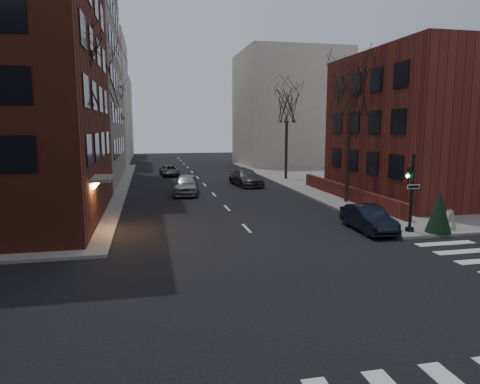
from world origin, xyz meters
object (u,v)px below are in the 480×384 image
at_px(tree_left_a, 74,70).
at_px(car_lane_far, 169,171).
at_px(car_lane_gray, 246,178).
at_px(car_lane_silver, 186,184).
at_px(evergreen_shrub, 439,212).
at_px(tree_right_a, 350,90).
at_px(tree_right_b, 287,106).
at_px(traffic_signal, 410,198).
at_px(tree_left_b, 99,83).
at_px(tree_left_c, 113,104).
at_px(parked_sedan, 368,218).
at_px(sandwich_board, 450,219).
at_px(streetlamp_far, 121,138).
at_px(streetlamp_near, 105,145).

xyz_separation_m(tree_left_a, car_lane_far, (5.89, 24.20, -7.89)).
distance_m(tree_left_a, car_lane_far, 26.13).
bearing_deg(car_lane_gray, car_lane_silver, -152.39).
bearing_deg(tree_left_a, evergreen_shrub, -16.90).
distance_m(tree_right_a, tree_right_b, 14.01).
distance_m(traffic_signal, car_lane_far, 31.18).
height_order(traffic_signal, tree_left_b, tree_left_b).
height_order(tree_left_c, car_lane_silver, tree_left_c).
height_order(tree_left_a, car_lane_far, tree_left_a).
bearing_deg(car_lane_far, tree_left_b, -119.45).
bearing_deg(parked_sedan, traffic_signal, -29.36).
relative_size(tree_left_b, evergreen_shrub, 5.08).
bearing_deg(tree_left_b, sandwich_board, -41.06).
bearing_deg(car_lane_gray, streetlamp_far, 124.90).
xyz_separation_m(tree_right_b, streetlamp_near, (-17.00, -10.00, -3.35)).
bearing_deg(tree_right_a, car_lane_gray, 115.40).
bearing_deg(evergreen_shrub, car_lane_silver, 125.69).
height_order(traffic_signal, tree_right_b, tree_right_b).
bearing_deg(traffic_signal, tree_left_b, 134.54).
relative_size(streetlamp_near, evergreen_shrub, 2.95).
xyz_separation_m(car_lane_far, evergreen_shrub, (12.21, -29.70, 0.63)).
xyz_separation_m(tree_right_b, parked_sedan, (-2.60, -21.97, -6.90)).
distance_m(streetlamp_near, evergreen_shrub, 22.31).
distance_m(tree_left_b, evergreen_shrub, 26.33).
relative_size(tree_right_a, evergreen_shrub, 4.57).
xyz_separation_m(tree_left_a, evergreen_shrub, (18.11, -5.50, -7.26)).
relative_size(tree_left_c, evergreen_shrub, 4.57).
relative_size(tree_left_b, streetlamp_near, 1.72).
bearing_deg(car_lane_gray, tree_right_a, -71.49).
bearing_deg(parked_sedan, streetlamp_near, 141.61).
distance_m(traffic_signal, tree_left_c, 35.76).
height_order(streetlamp_far, sandwich_board, streetlamp_far).
bearing_deg(streetlamp_near, traffic_signal, -38.87).
bearing_deg(tree_right_b, car_lane_gray, -146.13).
height_order(traffic_signal, parked_sedan, traffic_signal).
bearing_deg(traffic_signal, tree_left_a, 163.35).
distance_m(tree_left_b, parked_sedan, 23.40).
height_order(car_lane_gray, car_lane_far, car_lane_gray).
xyz_separation_m(tree_left_c, streetlamp_near, (0.60, -18.00, -3.79)).
xyz_separation_m(traffic_signal, tree_right_a, (0.86, 9.01, 6.12)).
height_order(traffic_signal, tree_left_c, tree_left_c).
height_order(streetlamp_far, car_lane_gray, streetlamp_far).
xyz_separation_m(tree_left_a, tree_right_b, (17.60, 18.00, -0.88)).
xyz_separation_m(tree_right_a, tree_right_b, (0.00, 14.00, -0.44)).
bearing_deg(traffic_signal, car_lane_silver, 123.15).
bearing_deg(tree_left_a, tree_right_a, 12.80).
distance_m(tree_left_a, sandwich_board, 21.38).
bearing_deg(traffic_signal, tree_right_a, 84.53).
distance_m(tree_left_c, parked_sedan, 34.31).
bearing_deg(tree_left_c, streetlamp_far, 73.30).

